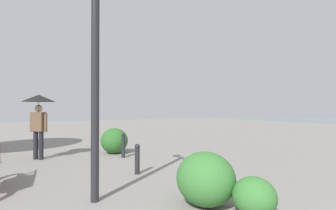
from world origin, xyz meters
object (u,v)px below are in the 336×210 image
at_px(lamppost, 95,41).
at_px(bollard_mid, 123,145).
at_px(bollard_near, 137,158).
at_px(pedestrian, 39,108).

height_order(lamppost, bollard_mid, lamppost).
xyz_separation_m(lamppost, bollard_near, (1.50, -1.37, -2.38)).
distance_m(lamppost, pedestrian, 4.93).
relative_size(lamppost, pedestrian, 2.05).
xyz_separation_m(pedestrian, bollard_mid, (-0.95, -2.45, -1.18)).
xyz_separation_m(bollard_near, bollard_mid, (2.30, -0.43, 0.04)).
height_order(pedestrian, bollard_mid, pedestrian).
height_order(bollard_near, bollard_mid, bollard_mid).
height_order(lamppost, bollard_near, lamppost).
distance_m(lamppost, bollard_near, 3.13).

